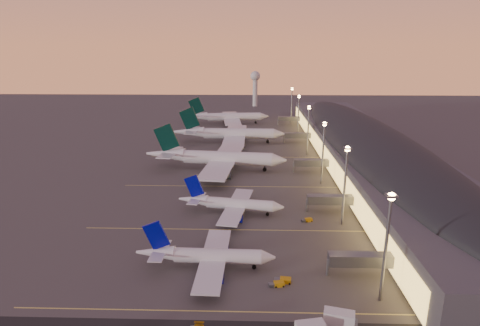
% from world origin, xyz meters
% --- Properties ---
extents(ground, '(700.00, 700.00, 0.00)m').
position_xyz_m(ground, '(0.00, 0.00, 0.00)').
color(ground, '#403D3B').
extents(airliner_narrow_south, '(36.00, 32.08, 12.89)m').
position_xyz_m(airliner_narrow_south, '(-4.75, -27.22, 3.33)').
color(airliner_narrow_south, silver).
rests_on(airliner_narrow_south, ground).
extents(airliner_narrow_north, '(36.59, 33.01, 13.08)m').
position_xyz_m(airliner_narrow_north, '(-0.14, 7.98, 3.38)').
color(airliner_narrow_north, silver).
rests_on(airliner_narrow_north, ground).
extents(airliner_wide_near, '(65.80, 60.32, 21.05)m').
position_xyz_m(airliner_wide_near, '(-9.68, 58.41, 5.42)').
color(airliner_wide_near, silver).
rests_on(airliner_wide_near, ground).
extents(airliner_wide_mid, '(65.69, 59.60, 21.08)m').
position_xyz_m(airliner_wide_mid, '(-6.44, 111.19, 5.43)').
color(airliner_wide_mid, silver).
rests_on(airliner_wide_mid, ground).
extents(airliner_wide_far, '(62.05, 56.85, 19.85)m').
position_xyz_m(airliner_wide_far, '(-11.47, 169.83, 5.11)').
color(airliner_wide_far, silver).
rests_on(airliner_wide_far, ground).
extents(terminal_building, '(56.35, 255.00, 17.46)m').
position_xyz_m(terminal_building, '(61.84, 72.47, 8.78)').
color(terminal_building, '#454449').
rests_on(terminal_building, ground).
extents(light_masts, '(2.20, 217.20, 25.90)m').
position_xyz_m(light_masts, '(36.00, 65.00, 17.55)').
color(light_masts, slate).
rests_on(light_masts, ground).
extents(radar_tower, '(9.00, 9.00, 32.50)m').
position_xyz_m(radar_tower, '(10.00, 260.00, 21.87)').
color(radar_tower, silver).
rests_on(radar_tower, ground).
extents(lane_markings, '(90.00, 180.36, 0.00)m').
position_xyz_m(lane_markings, '(0.00, 40.00, 0.01)').
color(lane_markings, '#D8C659').
rests_on(lane_markings, ground).
extents(baggage_tug_a, '(3.89, 2.10, 1.10)m').
position_xyz_m(baggage_tug_a, '(13.14, -35.11, 0.50)').
color(baggage_tug_a, '#C2890C').
rests_on(baggage_tug_a, ground).
extents(baggage_tug_b, '(4.22, 2.11, 1.21)m').
position_xyz_m(baggage_tug_b, '(14.77, -33.54, 0.55)').
color(baggage_tug_b, '#C2890C').
rests_on(baggage_tug_b, ground).
extents(baggage_tug_c, '(3.75, 2.24, 1.05)m').
position_xyz_m(baggage_tug_c, '(25.20, 1.82, 0.48)').
color(baggage_tug_c, '#C2890C').
rests_on(baggage_tug_c, ground).
extents(catering_truck_a, '(7.15, 4.13, 3.78)m').
position_xyz_m(catering_truck_a, '(25.09, -49.56, 1.77)').
color(catering_truck_a, silver).
rests_on(catering_truck_a, ground).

